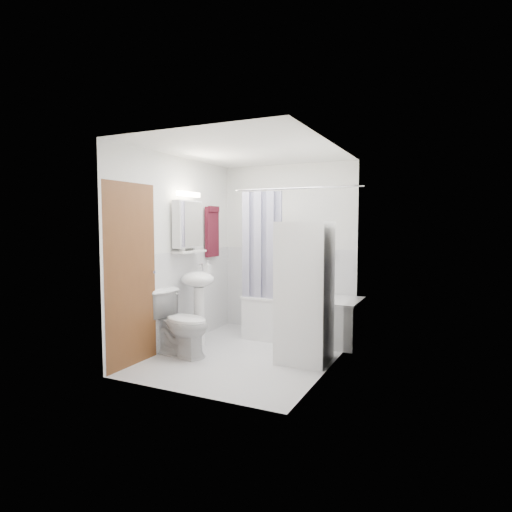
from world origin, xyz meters
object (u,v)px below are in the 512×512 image
at_px(bathtub, 303,316).
at_px(toilet, 180,323).
at_px(sink, 198,291).
at_px(washer_dryer, 305,292).

bearing_deg(bathtub, toilet, -130.45).
height_order(sink, washer_dryer, washer_dryer).
height_order(washer_dryer, toilet, washer_dryer).
relative_size(sink, washer_dryer, 0.66).
distance_m(sink, washer_dryer, 1.43).
distance_m(washer_dryer, toilet, 1.52).
relative_size(washer_dryer, toilet, 2.02).
xyz_separation_m(bathtub, washer_dryer, (0.31, -0.85, 0.47)).
relative_size(bathtub, sink, 1.46).
xyz_separation_m(sink, toilet, (0.03, -0.44, -0.32)).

